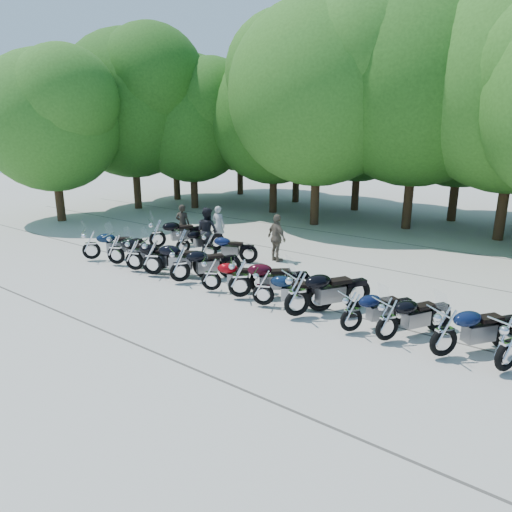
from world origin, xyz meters
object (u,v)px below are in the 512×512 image
Objects in this scene: motorcycle_12 at (509,343)px; rider_3 at (219,225)px; motorcycle_8 at (297,292)px; rider_2 at (277,238)px; motorcycle_0 at (91,244)px; motorcycle_13 at (157,233)px; motorcycle_3 at (152,256)px; motorcycle_10 at (388,318)px; motorcycle_9 at (352,311)px; motorcycle_14 at (183,241)px; rider_1 at (207,231)px; motorcycle_6 at (240,277)px; rider_0 at (183,224)px; motorcycle_1 at (116,248)px; motorcycle_15 at (209,245)px; motorcycle_4 at (180,264)px; motorcycle_11 at (445,331)px; motorcycle_2 at (134,254)px; motorcycle_5 at (211,274)px; motorcycle_7 at (263,287)px.

rider_3 is (-11.65, 4.57, 0.15)m from motorcycle_12.
rider_2 is (-3.41, 4.05, 0.17)m from motorcycle_8.
motorcycle_0 is 5.19m from rider_3.
motorcycle_0 is 0.94× the size of motorcycle_13.
motorcycle_12 is at bearing -138.83° from motorcycle_0.
motorcycle_3 is 8.04m from motorcycle_10.
motorcycle_9 reaches higher than motorcycle_14.
motorcycle_6 is at bearing 145.89° from rider_1.
motorcycle_0 is at bearing 54.40° from rider_0.
motorcycle_12 reaches higher than motorcycle_1.
motorcycle_4 is at bearing 177.87° from motorcycle_15.
motorcycle_11 is 1.12× the size of motorcycle_15.
motorcycle_6 is at bearing -172.80° from motorcycle_13.
motorcycle_2 is (1.10, -0.06, -0.01)m from motorcycle_1.
motorcycle_0 is 1.06× the size of motorcycle_10.
motorcycle_3 is (0.90, 0.03, 0.05)m from motorcycle_2.
rider_3 is at bearing -16.67° from motorcycle_3.
motorcycle_9 is at bearing -139.35° from motorcycle_0.
motorcycle_0 is at bearing 30.01° from motorcycle_10.
motorcycle_13 is 2.24m from rider_1.
motorcycle_1 is 1.00× the size of motorcycle_11.
motorcycle_2 is 11.37m from motorcycle_12.
motorcycle_12 reaches higher than motorcycle_14.
rider_1 is (-3.05, 3.15, 0.34)m from motorcycle_5.
motorcycle_14 is 1.96m from rider_0.
motorcycle_0 reaches higher than motorcycle_10.
rider_1 is 1.60m from rider_3.
motorcycle_12 is (6.85, -0.04, -0.00)m from motorcycle_6.
motorcycle_11 is (4.78, -0.07, 0.05)m from motorcycle_7.
motorcycle_3 is 1.21× the size of motorcycle_14.
motorcycle_7 is at bearing -144.85° from motorcycle_15.
motorcycle_7 is 1.04× the size of motorcycle_14.
rider_3 is (-1.39, 2.11, 0.23)m from motorcycle_15.
rider_0 is 0.91× the size of rider_1.
motorcycle_9 is 1.12× the size of rider_1.
motorcycle_12 is (12.47, 0.03, 0.02)m from motorcycle_1.
motorcycle_4 is at bearing 24.54° from motorcycle_12.
motorcycle_12 is (2.43, 0.11, 0.06)m from motorcycle_10.
rider_1 is 2.85m from rider_2.
motorcycle_3 is 1.14× the size of motorcycle_10.
motorcycle_1 is at bearing 113.77° from motorcycle_15.
motorcycle_3 is at bearing 136.80° from motorcycle_14.
motorcycle_4 is 1.11× the size of motorcycle_5.
motorcycle_8 is 1.52m from motorcycle_9.
motorcycle_3 reaches higher than motorcycle_6.
rider_0 is 0.95× the size of rider_2.
rider_2 is at bearing -19.41° from motorcycle_8.
motorcycle_11 is 1.14× the size of motorcycle_14.
rider_2 reaches higher than motorcycle_3.
motorcycle_6 reaches higher than motorcycle_10.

